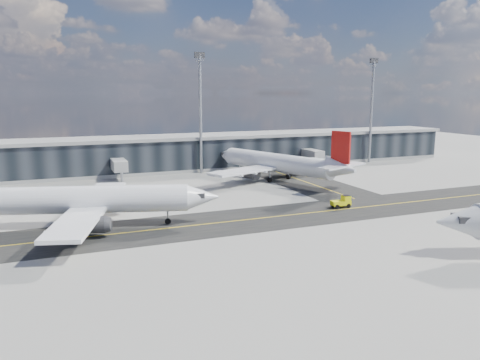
{
  "coord_description": "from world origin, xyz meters",
  "views": [
    {
      "loc": [
        -33.58,
        -60.78,
        19.33
      ],
      "look_at": [
        -4.7,
        10.85,
        5.0
      ],
      "focal_mm": 35.0,
      "sensor_mm": 36.0,
      "label": 1
    }
  ],
  "objects_px": {
    "airliner_af": "(79,200)",
    "baggage_tug": "(342,202)",
    "airliner_redtail": "(278,163)",
    "service_van": "(221,173)"
  },
  "relations": [
    {
      "from": "baggage_tug",
      "to": "airliner_af",
      "type": "bearing_deg",
      "value": -92.3
    },
    {
      "from": "airliner_redtail",
      "to": "baggage_tug",
      "type": "xyz_separation_m",
      "value": [
        -1.02,
        -26.82,
        -2.96
      ]
    },
    {
      "from": "baggage_tug",
      "to": "service_van",
      "type": "xyz_separation_m",
      "value": [
        -8.8,
        37.41,
        -0.39
      ]
    },
    {
      "from": "airliner_af",
      "to": "service_van",
      "type": "xyz_separation_m",
      "value": [
        33.68,
        32.8,
        -3.32
      ]
    },
    {
      "from": "airliner_af",
      "to": "service_van",
      "type": "relative_size",
      "value": 8.58
    },
    {
      "from": "airliner_af",
      "to": "airliner_redtail",
      "type": "bearing_deg",
      "value": 133.51
    },
    {
      "from": "baggage_tug",
      "to": "service_van",
      "type": "relative_size",
      "value": 0.73
    },
    {
      "from": "airliner_af",
      "to": "airliner_redtail",
      "type": "relative_size",
      "value": 1.01
    },
    {
      "from": "airliner_af",
      "to": "baggage_tug",
      "type": "relative_size",
      "value": 11.76
    },
    {
      "from": "airliner_af",
      "to": "airliner_redtail",
      "type": "distance_m",
      "value": 48.85
    }
  ]
}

